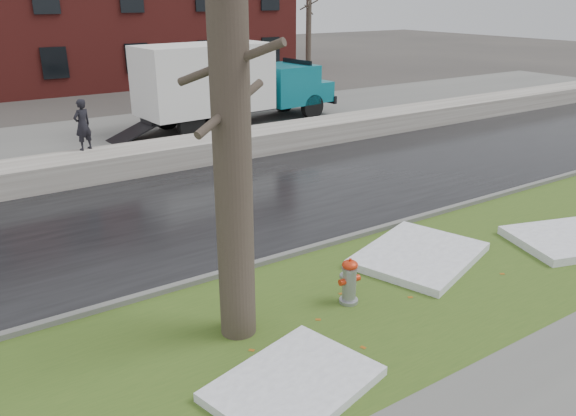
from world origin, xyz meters
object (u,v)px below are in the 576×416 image
fire_hydrant (349,279)px  worker (83,125)px  box_truck (228,83)px  tree (231,113)px

fire_hydrant → worker: size_ratio=0.56×
fire_hydrant → worker: worker is taller
box_truck → worker: 7.60m
tree → worker: 10.35m
tree → box_truck: 15.52m
tree → worker: tree is taller
fire_hydrant → box_truck: (4.97, 13.99, 1.28)m
fire_hydrant → tree: bearing=175.4°
fire_hydrant → box_truck: size_ratio=0.08×
box_truck → worker: bearing=-156.9°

